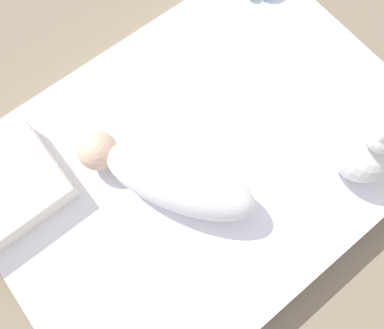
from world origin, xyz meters
The scene contains 4 objects.
ground_plane centered at (0.00, 0.00, 0.00)m, with size 12.00×12.00×0.00m, color #7A6B56.
bed_mattress centered at (0.00, 0.00, 0.06)m, with size 1.45×1.05×0.12m.
swaddled_baby centered at (0.15, 0.02, 0.21)m, with size 0.40×0.55×0.17m.
bunny_plush centered at (-0.36, 0.33, 0.24)m, with size 0.19×0.19×0.35m.
Camera 1 is at (0.29, 0.31, 1.29)m, focal length 35.00 mm.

